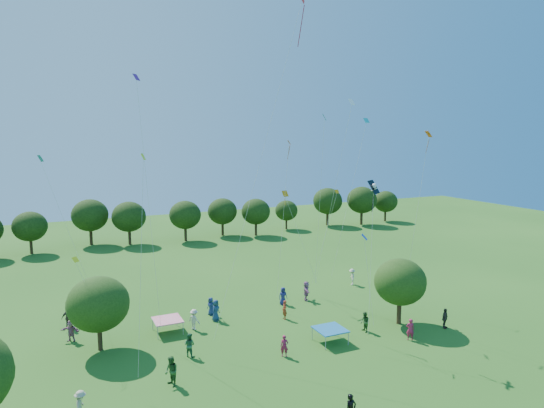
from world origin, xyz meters
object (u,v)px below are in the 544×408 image
(near_tree_east, at_px, (400,282))
(red_high_kite, at_px, (287,58))
(pirate_kite, at_px, (374,189))
(tent_red_stripe, at_px, (167,320))
(near_tree_north, at_px, (98,304))
(tent_blue, at_px, (330,329))

(near_tree_east, distance_m, red_high_kite, 20.25)
(near_tree_east, xyz_separation_m, pirate_kite, (-3.99, -1.39, 8.08))
(near_tree_east, bearing_deg, red_high_kite, 167.26)
(tent_red_stripe, bearing_deg, red_high_kite, -26.20)
(near_tree_north, xyz_separation_m, red_high_kite, (13.80, -3.07, 17.86))
(near_tree_north, distance_m, red_high_kite, 22.78)
(near_tree_east, xyz_separation_m, tent_blue, (-7.22, -0.78, -2.59))
(tent_blue, distance_m, pirate_kite, 11.16)
(near_tree_north, xyz_separation_m, pirate_kite, (19.32, -6.61, 8.18))
(near_tree_north, distance_m, pirate_kite, 21.99)
(tent_red_stripe, bearing_deg, pirate_kite, -28.83)
(near_tree_east, distance_m, tent_blue, 7.71)
(tent_blue, bearing_deg, red_high_kite, 127.96)
(tent_blue, bearing_deg, near_tree_east, 6.13)
(tent_blue, distance_m, red_high_kite, 20.68)
(near_tree_north, bearing_deg, tent_red_stripe, 12.23)
(near_tree_north, relative_size, tent_red_stripe, 2.52)
(pirate_kite, bearing_deg, red_high_kite, 147.34)
(near_tree_north, distance_m, tent_red_stripe, 5.92)
(tent_red_stripe, xyz_separation_m, pirate_kite, (14.07, -7.74, 10.67))
(near_tree_east, distance_m, tent_red_stripe, 19.32)
(near_tree_north, relative_size, near_tree_east, 1.00)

